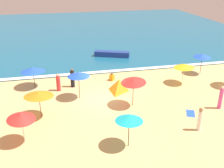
% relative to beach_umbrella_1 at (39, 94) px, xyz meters
% --- Properties ---
extents(ground_plane, '(60.00, 60.00, 0.00)m').
position_rel_beach_umbrella_1_xyz_m(ground_plane, '(5.31, 1.85, -1.90)').
color(ground_plane, '#D8B775').
extents(ocean_water, '(60.00, 44.00, 0.10)m').
position_rel_beach_umbrella_1_xyz_m(ocean_water, '(5.31, 29.85, -1.85)').
color(ocean_water, '#196084').
rests_on(ocean_water, ground_plane).
extents(wave_breaker_foam, '(57.00, 0.70, 0.01)m').
position_rel_beach_umbrella_1_xyz_m(wave_breaker_foam, '(5.31, 8.15, -1.79)').
color(wave_breaker_foam, white).
rests_on(wave_breaker_foam, ocean_water).
extents(beach_umbrella_1, '(2.91, 2.91, 2.12)m').
position_rel_beach_umbrella_1_xyz_m(beach_umbrella_1, '(0.00, 0.00, 0.00)').
color(beach_umbrella_1, '#4C3823').
rests_on(beach_umbrella_1, ground_plane).
extents(beach_umbrella_2, '(2.10, 2.08, 2.04)m').
position_rel_beach_umbrella_1_xyz_m(beach_umbrella_2, '(13.19, 3.60, -0.10)').
color(beach_umbrella_2, silver).
rests_on(beach_umbrella_2, ground_plane).
extents(beach_umbrella_3, '(2.37, 2.39, 2.00)m').
position_rel_beach_umbrella_1_xyz_m(beach_umbrella_3, '(-0.68, 5.85, -0.16)').
color(beach_umbrella_3, '#4C3823').
rests_on(beach_umbrella_3, ground_plane).
extents(beach_umbrella_4, '(2.62, 2.62, 2.35)m').
position_rel_beach_umbrella_1_xyz_m(beach_umbrella_4, '(3.16, 2.60, 0.26)').
color(beach_umbrella_4, '#4C3823').
rests_on(beach_umbrella_4, ground_plane).
extents(beach_umbrella_6, '(2.81, 2.81, 2.44)m').
position_rel_beach_umbrella_1_xyz_m(beach_umbrella_6, '(7.20, 0.25, 0.27)').
color(beach_umbrella_6, '#4C3823').
rests_on(beach_umbrella_6, ground_plane).
extents(beach_umbrella_7, '(2.37, 2.38, 2.17)m').
position_rel_beach_umbrella_1_xyz_m(beach_umbrella_7, '(16.25, 5.60, 0.06)').
color(beach_umbrella_7, '#4C3823').
rests_on(beach_umbrella_7, ground_plane).
extents(beach_umbrella_8, '(2.49, 2.49, 2.25)m').
position_rel_beach_umbrella_1_xyz_m(beach_umbrella_8, '(-0.97, -3.05, 0.03)').
color(beach_umbrella_8, silver).
rests_on(beach_umbrella_8, ground_plane).
extents(beach_umbrella_9, '(2.18, 2.19, 2.15)m').
position_rel_beach_umbrella_1_xyz_m(beach_umbrella_9, '(5.37, -4.86, 0.06)').
color(beach_umbrella_9, '#4C3823').
rests_on(beach_umbrella_9, ground_plane).
extents(beach_tent, '(2.27, 2.66, 1.03)m').
position_rel_beach_umbrella_1_xyz_m(beach_tent, '(6.84, 3.42, -1.38)').
color(beach_tent, orange).
rests_on(beach_tent, ground_plane).
extents(beachgoer_0, '(0.44, 0.44, 1.80)m').
position_rel_beach_umbrella_1_xyz_m(beachgoer_0, '(2.81, 5.10, -1.06)').
color(beachgoer_0, black).
rests_on(beachgoer_0, ground_plane).
extents(beachgoer_3, '(0.52, 0.52, 1.63)m').
position_rel_beach_umbrella_1_xyz_m(beachgoer_3, '(1.48, 4.52, -1.13)').
color(beachgoer_3, red).
rests_on(beachgoer_3, ground_plane).
extents(beachgoer_8, '(0.41, 0.41, 1.92)m').
position_rel_beach_umbrella_1_xyz_m(beachgoer_8, '(13.75, -1.72, -0.97)').
color(beachgoer_8, '#D84CA5').
rests_on(beachgoer_8, ground_plane).
extents(beachgoer_9, '(0.55, 0.55, 0.81)m').
position_rel_beach_umbrella_1_xyz_m(beachgoer_9, '(6.73, 5.84, -1.55)').
color(beachgoer_9, orange).
rests_on(beachgoer_9, ground_plane).
extents(beachgoer_10, '(0.31, 0.31, 1.72)m').
position_rel_beach_umbrella_1_xyz_m(beachgoer_10, '(10.55, -4.21, -1.04)').
color(beachgoer_10, white).
rests_on(beachgoer_10, ground_plane).
extents(beach_towel_0, '(1.03, 1.29, 0.01)m').
position_rel_beach_umbrella_1_xyz_m(beach_towel_0, '(11.15, -1.99, -1.89)').
color(beach_towel_0, blue).
rests_on(beach_towel_0, ground_plane).
extents(small_boat_0, '(4.35, 2.45, 0.64)m').
position_rel_beach_umbrella_1_xyz_m(small_boat_0, '(8.41, 13.25, -1.47)').
color(small_boat_0, navy).
rests_on(small_boat_0, ocean_water).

